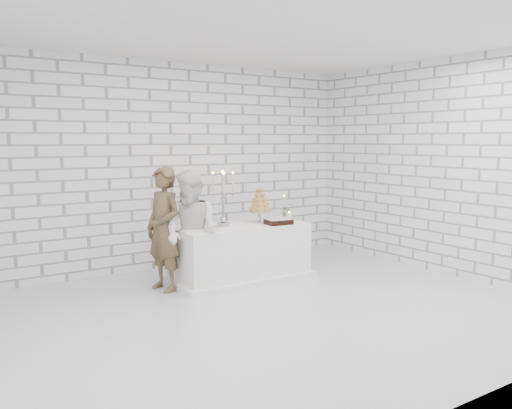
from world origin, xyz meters
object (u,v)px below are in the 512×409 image
(groom, at_px, (164,229))
(croquembouche, at_px, (260,204))
(candelabra, at_px, (223,198))
(cake_table, at_px, (240,252))
(bride, at_px, (192,232))

(groom, relative_size, croquembouche, 3.12)
(groom, distance_m, candelabra, 0.89)
(cake_table, relative_size, groom, 1.16)
(groom, height_order, bride, groom)
(cake_table, height_order, groom, groom)
(candelabra, xyz_separation_m, croquembouche, (0.59, 0.01, -0.12))
(bride, distance_m, candelabra, 0.73)
(candelabra, bearing_deg, cake_table, -8.29)
(groom, bearing_deg, candelabra, 72.31)
(groom, bearing_deg, bride, 23.36)
(groom, bearing_deg, cake_table, 71.50)
(groom, xyz_separation_m, candelabra, (0.82, -0.07, 0.34))
(croquembouche, bearing_deg, cake_table, -172.68)
(cake_table, xyz_separation_m, croquembouche, (0.35, 0.04, 0.62))
(bride, bearing_deg, croquembouche, 74.14)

